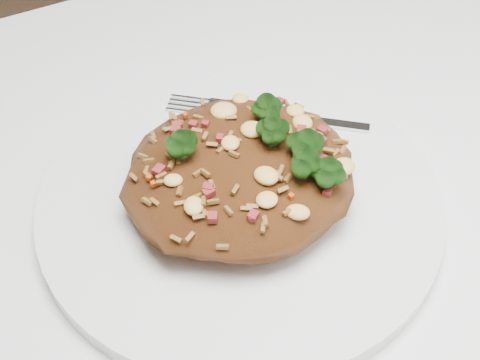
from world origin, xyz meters
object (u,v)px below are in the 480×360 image
(dining_table, at_px, (401,292))
(fork, at_px, (277,116))
(plate, at_px, (240,201))
(fried_rice, at_px, (242,166))

(dining_table, bearing_deg, fork, 108.45)
(dining_table, xyz_separation_m, plate, (-0.11, 0.07, 0.10))
(plate, bearing_deg, fried_rice, -26.84)
(dining_table, relative_size, fried_rice, 7.38)
(fried_rice, bearing_deg, plate, 153.16)
(plate, relative_size, fork, 2.14)
(dining_table, relative_size, fork, 8.94)
(plate, height_order, fried_rice, fried_rice)
(plate, xyz_separation_m, fork, (0.06, 0.06, 0.01))
(fork, bearing_deg, dining_table, -31.76)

